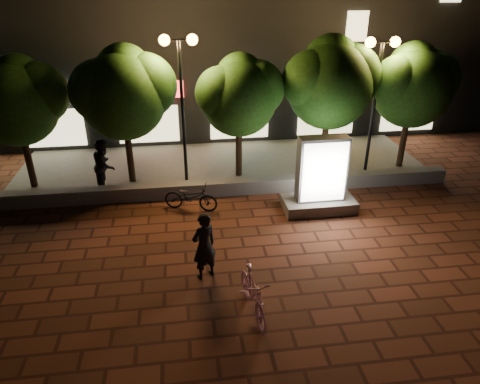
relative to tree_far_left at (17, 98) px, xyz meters
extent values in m
plane|color=brown|center=(6.95, -5.46, -3.29)|extent=(80.00, 80.00, 0.00)
cube|color=slate|center=(6.95, -1.46, -3.04)|extent=(16.00, 0.45, 0.50)
cube|color=slate|center=(6.95, 1.04, -3.25)|extent=(16.00, 5.00, 0.08)
cube|color=black|center=(6.95, 7.54, 1.71)|extent=(28.00, 8.00, 10.00)
cube|color=silver|center=(-0.05, 3.48, -0.69)|extent=(3.20, 0.12, 0.70)
cube|color=beige|center=(-0.05, 3.48, -2.19)|extent=(2.60, 0.10, 1.60)
cube|color=red|center=(3.95, 3.48, -0.69)|extent=(3.20, 0.12, 0.70)
cube|color=beige|center=(3.95, 3.48, -2.19)|extent=(2.60, 0.10, 1.60)
cube|color=#55C3E0|center=(7.95, 3.48, -0.69)|extent=(3.20, 0.12, 0.70)
cube|color=beige|center=(7.95, 3.48, -2.19)|extent=(2.60, 0.10, 1.60)
cube|color=#FF8D02|center=(11.95, 3.48, -0.69)|extent=(3.20, 0.12, 0.70)
cube|color=beige|center=(11.95, 3.48, -2.19)|extent=(2.60, 0.10, 1.60)
cube|color=white|center=(15.95, 3.48, -0.69)|extent=(3.20, 0.12, 0.70)
cube|color=beige|center=(15.95, 3.48, -2.19)|extent=(2.60, 0.10, 1.60)
cube|color=beige|center=(12.95, 3.48, 1.71)|extent=(0.90, 0.10, 1.20)
cylinder|color=black|center=(-0.05, -0.06, -2.09)|extent=(0.24, 0.24, 2.25)
sphere|color=#285B1A|center=(-0.05, -0.06, -0.19)|extent=(2.80, 2.80, 2.80)
sphere|color=#285B1A|center=(0.65, 0.14, 0.11)|extent=(2.10, 2.10, 2.10)
sphere|color=#285B1A|center=(0.05, 0.29, 0.51)|extent=(1.82, 1.82, 1.82)
cylinder|color=black|center=(3.45, -0.06, -2.04)|extent=(0.24, 0.24, 2.34)
sphere|color=#285B1A|center=(3.45, -0.06, -0.05)|extent=(3.00, 3.00, 3.00)
sphere|color=#285B1A|center=(4.20, 0.14, 0.25)|extent=(2.25, 2.25, 2.25)
sphere|color=#285B1A|center=(2.77, -0.21, 0.20)|extent=(2.10, 2.10, 2.10)
sphere|color=#285B1A|center=(3.55, 0.29, 0.70)|extent=(1.95, 1.95, 1.95)
cylinder|color=black|center=(7.45, -0.06, -2.11)|extent=(0.24, 0.24, 2.21)
sphere|color=#285B1A|center=(7.45, -0.06, -0.26)|extent=(2.70, 2.70, 2.70)
sphere|color=#285B1A|center=(8.12, 0.14, 0.04)|extent=(2.03, 2.03, 2.02)
sphere|color=#285B1A|center=(6.84, -0.21, -0.01)|extent=(1.89, 1.89, 1.89)
sphere|color=#285B1A|center=(7.55, 0.29, 0.41)|extent=(1.76, 1.76, 1.76)
cylinder|color=black|center=(10.75, -0.06, -2.00)|extent=(0.24, 0.24, 2.43)
sphere|color=#285B1A|center=(10.75, -0.06, 0.07)|extent=(3.10, 3.10, 3.10)
sphere|color=#285B1A|center=(11.52, 0.14, 0.37)|extent=(2.33, 2.33, 2.33)
sphere|color=#285B1A|center=(10.05, -0.21, 0.32)|extent=(2.17, 2.17, 2.17)
sphere|color=#285B1A|center=(10.85, 0.29, 0.85)|extent=(2.01, 2.02, 2.02)
cylinder|color=black|center=(13.95, -0.06, -2.06)|extent=(0.24, 0.24, 2.29)
sphere|color=#285B1A|center=(13.95, -0.06, -0.12)|extent=(2.90, 2.90, 2.90)
sphere|color=#285B1A|center=(14.67, 0.14, 0.18)|extent=(2.18, 2.17, 2.17)
sphere|color=#285B1A|center=(13.30, -0.21, 0.13)|extent=(2.03, 2.03, 2.03)
sphere|color=#285B1A|center=(14.05, 0.29, 0.61)|extent=(1.89, 1.88, 1.88)
cylinder|color=black|center=(5.45, -0.26, -0.71)|extent=(0.12, 0.12, 5.00)
cylinder|color=black|center=(5.45, -0.26, 1.79)|extent=(0.90, 0.08, 0.08)
sphere|color=#FEAD3F|center=(5.00, -0.26, 1.79)|extent=(0.36, 0.36, 0.36)
sphere|color=#FEAD3F|center=(5.90, -0.26, 1.79)|extent=(0.36, 0.36, 0.36)
cylinder|color=black|center=(12.45, -0.26, -0.81)|extent=(0.12, 0.12, 4.80)
cylinder|color=black|center=(12.45, -0.26, 1.59)|extent=(0.90, 0.08, 0.08)
sphere|color=#FEAD3F|center=(12.00, -0.26, 1.59)|extent=(0.36, 0.36, 0.36)
sphere|color=#FEAD3F|center=(12.90, -0.26, 1.59)|extent=(0.36, 0.36, 0.36)
cube|color=slate|center=(9.71, -3.02, -3.10)|extent=(2.35, 1.20, 0.39)
cube|color=#4C4C51|center=(9.71, -3.02, -1.83)|extent=(1.56, 0.56, 2.14)
cube|color=white|center=(9.71, -3.30, -1.83)|extent=(1.41, 0.06, 1.95)
cube|color=white|center=(9.70, -2.74, -1.83)|extent=(1.41, 0.06, 1.95)
imported|color=pink|center=(6.76, -7.60, -2.73)|extent=(0.76, 1.92, 1.12)
imported|color=black|center=(5.77, -6.08, -2.36)|extent=(0.81, 0.71, 1.85)
imported|color=black|center=(5.54, -2.46, -2.82)|extent=(1.90, 1.17, 0.94)
imported|color=black|center=(2.65, -0.79, -2.25)|extent=(0.77, 0.97, 1.93)
camera|label=1|loc=(5.41, -15.31, 3.77)|focal=32.90mm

